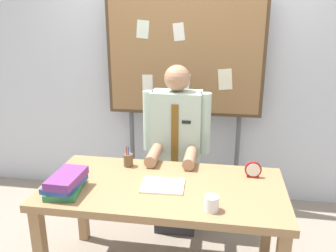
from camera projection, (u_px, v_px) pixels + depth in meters
name	position (u px, v px, depth m)	size (l,w,h in m)	color
back_wall	(187.00, 64.00, 3.38)	(6.40, 0.08, 2.70)	silver
desk	(163.00, 197.00, 2.35)	(1.59, 0.79, 0.73)	#9E754C
person	(176.00, 157.00, 2.93)	(0.55, 0.56, 1.44)	#2D2D33
bulletin_board	(184.00, 59.00, 3.16)	(1.43, 0.09, 1.99)	#4C3823
book_stack	(66.00, 183.00, 2.22)	(0.24, 0.33, 0.13)	#337F47
open_notebook	(162.00, 186.00, 2.30)	(0.28, 0.22, 0.01)	#F4EFCC
desk_clock	(253.00, 170.00, 2.42)	(0.11, 0.04, 0.11)	maroon
coffee_mug	(211.00, 203.00, 2.01)	(0.09, 0.09, 0.09)	white
pen_holder	(128.00, 160.00, 2.60)	(0.07, 0.07, 0.16)	brown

